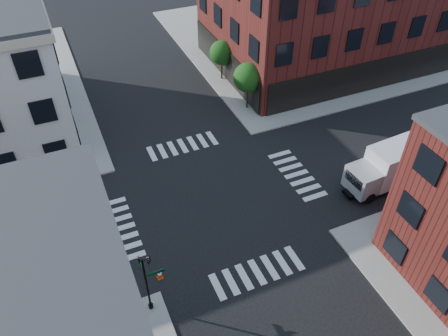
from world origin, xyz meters
The scene contains 8 objects.
ground centered at (0.00, 0.00, 0.00)m, with size 120.00×120.00×0.00m, color black.
sidewalk_ne centered at (21.00, 21.00, 0.07)m, with size 30.00×30.00×0.15m, color gray.
building_ne centered at (20.50, 16.00, 6.00)m, with size 25.00×16.00×12.00m, color #4A1612.
tree_near centered at (7.56, 9.98, 3.16)m, with size 2.69×2.69×4.49m.
tree_far centered at (7.56, 15.98, 2.87)m, with size 2.43×2.43×4.07m.
signal_pole centered at (-6.72, -6.68, 2.86)m, with size 1.29×1.24×4.60m.
box_truck centered at (13.05, -3.61, 1.78)m, with size 7.66×2.72×3.41m.
traffic_cone centered at (-5.70, -4.96, 0.31)m, with size 0.40×0.40×0.65m.
Camera 1 is at (-8.44, -21.16, 22.85)m, focal length 35.00 mm.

